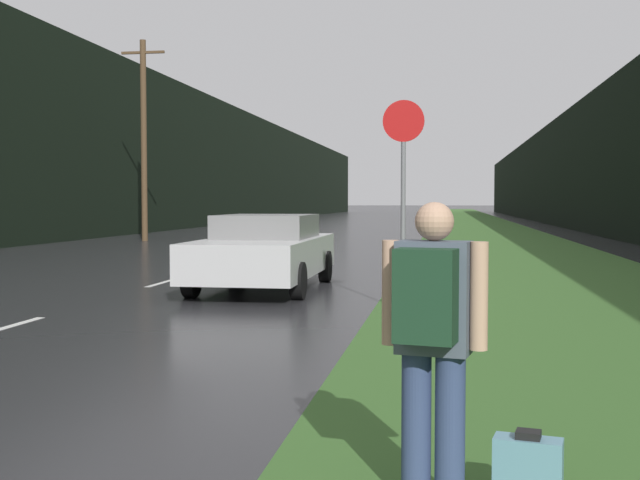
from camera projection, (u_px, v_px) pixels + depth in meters
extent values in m
cube|color=#386028|center=(484.00, 232.00, 41.71)|extent=(6.00, 240.00, 0.02)
cube|color=silver|center=(174.00, 279.00, 16.57)|extent=(0.12, 3.00, 0.01)
cube|color=silver|center=(254.00, 256.00, 23.48)|extent=(0.12, 3.00, 0.01)
cube|color=silver|center=(298.00, 244.00, 30.38)|extent=(0.12, 3.00, 0.01)
cube|color=silver|center=(326.00, 236.00, 37.29)|extent=(0.12, 3.00, 0.01)
cube|color=black|center=(207.00, 163.00, 54.20)|extent=(2.00, 140.00, 8.41)
cube|color=black|center=(575.00, 171.00, 50.47)|extent=(2.00, 140.00, 7.01)
cylinder|color=#4C3823|center=(144.00, 141.00, 32.35)|extent=(0.24, 0.24, 8.09)
cube|color=#4C3823|center=(143.00, 52.00, 32.18)|extent=(1.80, 0.10, 0.10)
cylinder|color=slate|center=(403.00, 226.00, 11.84)|extent=(0.07, 0.07, 2.49)
cylinder|color=#B71414|center=(404.00, 121.00, 11.76)|extent=(0.61, 0.02, 0.61)
cylinder|color=navy|center=(416.00, 429.00, 4.26)|extent=(0.16, 0.16, 0.82)
cylinder|color=navy|center=(450.00, 432.00, 4.20)|extent=(0.16, 0.16, 0.82)
cube|color=#4C5666|center=(434.00, 297.00, 4.19)|extent=(0.41, 0.28, 0.59)
sphere|color=tan|center=(434.00, 221.00, 4.17)|extent=(0.20, 0.20, 0.20)
cylinder|color=tan|center=(390.00, 292.00, 4.27)|extent=(0.09, 0.09, 0.56)
cylinder|color=tan|center=(479.00, 296.00, 4.11)|extent=(0.09, 0.09, 0.56)
cube|color=#193823|center=(426.00, 296.00, 4.01)|extent=(0.33, 0.24, 0.47)
cube|color=#6093A8|center=(528.00, 473.00, 4.23)|extent=(0.38, 0.23, 0.37)
cube|color=black|center=(528.00, 434.00, 4.22)|extent=(0.15, 0.13, 0.04)
cube|color=#BCBCBC|center=(264.00, 256.00, 14.73)|extent=(1.92, 4.76, 0.66)
cube|color=slate|center=(267.00, 226.00, 14.94)|extent=(1.64, 2.14, 0.43)
cylinder|color=black|center=(298.00, 281.00, 13.14)|extent=(0.20, 0.62, 0.62)
cylinder|color=black|center=(191.00, 279.00, 13.43)|extent=(0.20, 0.62, 0.62)
cylinder|color=black|center=(325.00, 266.00, 16.05)|extent=(0.20, 0.62, 0.62)
cylinder|color=black|center=(237.00, 265.00, 16.34)|extent=(0.20, 0.62, 0.62)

